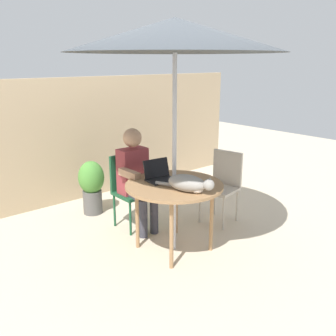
{
  "coord_description": "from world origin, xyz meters",
  "views": [
    {
      "loc": [
        -2.46,
        -2.78,
        1.99
      ],
      "look_at": [
        0.0,
        0.1,
        0.9
      ],
      "focal_mm": 40.16,
      "sensor_mm": 36.0,
      "label": 1
    }
  ],
  "objects_px": {
    "chair_empty": "(223,181)",
    "potted_plant_near_fence": "(92,184)",
    "chair_occupied": "(129,185)",
    "laptop": "(159,174)",
    "patio_table": "(174,190)",
    "cat": "(189,184)",
    "patio_umbrella": "(175,35)",
    "person_seated": "(136,174)"
  },
  "relations": [
    {
      "from": "potted_plant_near_fence",
      "to": "patio_umbrella",
      "type": "bearing_deg",
      "value": -83.46
    },
    {
      "from": "patio_umbrella",
      "to": "potted_plant_near_fence",
      "type": "relative_size",
      "value": 3.29
    },
    {
      "from": "chair_empty",
      "to": "patio_umbrella",
      "type": "bearing_deg",
      "value": -169.2
    },
    {
      "from": "chair_empty",
      "to": "person_seated",
      "type": "bearing_deg",
      "value": 153.83
    },
    {
      "from": "patio_table",
      "to": "cat",
      "type": "height_order",
      "value": "cat"
    },
    {
      "from": "chair_occupied",
      "to": "laptop",
      "type": "bearing_deg",
      "value": -92.66
    },
    {
      "from": "patio_umbrella",
      "to": "chair_occupied",
      "type": "distance_m",
      "value": 1.88
    },
    {
      "from": "chair_empty",
      "to": "potted_plant_near_fence",
      "type": "relative_size",
      "value": 1.24
    },
    {
      "from": "chair_occupied",
      "to": "chair_empty",
      "type": "bearing_deg",
      "value": -33.07
    },
    {
      "from": "patio_table",
      "to": "chair_occupied",
      "type": "bearing_deg",
      "value": 90.0
    },
    {
      "from": "patio_umbrella",
      "to": "chair_occupied",
      "type": "xyz_separation_m",
      "value": [
        0.0,
        0.83,
        -1.69
      ]
    },
    {
      "from": "chair_occupied",
      "to": "person_seated",
      "type": "relative_size",
      "value": 0.72
    },
    {
      "from": "patio_table",
      "to": "person_seated",
      "type": "relative_size",
      "value": 0.83
    },
    {
      "from": "chair_occupied",
      "to": "potted_plant_near_fence",
      "type": "height_order",
      "value": "chair_occupied"
    },
    {
      "from": "laptop",
      "to": "potted_plant_near_fence",
      "type": "height_order",
      "value": "laptop"
    },
    {
      "from": "cat",
      "to": "person_seated",
      "type": "bearing_deg",
      "value": 87.11
    },
    {
      "from": "chair_occupied",
      "to": "chair_empty",
      "type": "xyz_separation_m",
      "value": [
        0.99,
        -0.64,
        0.0
      ]
    },
    {
      "from": "chair_occupied",
      "to": "cat",
      "type": "xyz_separation_m",
      "value": [
        -0.05,
        -1.11,
        0.31
      ]
    },
    {
      "from": "laptop",
      "to": "patio_umbrella",
      "type": "bearing_deg",
      "value": -82.52
    },
    {
      "from": "patio_table",
      "to": "chair_empty",
      "type": "bearing_deg",
      "value": 10.8
    },
    {
      "from": "potted_plant_near_fence",
      "to": "cat",
      "type": "bearing_deg",
      "value": -86.07
    },
    {
      "from": "patio_umbrella",
      "to": "potted_plant_near_fence",
      "type": "bearing_deg",
      "value": 96.54
    },
    {
      "from": "cat",
      "to": "potted_plant_near_fence",
      "type": "relative_size",
      "value": 0.87
    },
    {
      "from": "patio_table",
      "to": "patio_umbrella",
      "type": "xyz_separation_m",
      "value": [
        0.0,
        0.0,
        1.53
      ]
    },
    {
      "from": "chair_empty",
      "to": "laptop",
      "type": "relative_size",
      "value": 2.73
    },
    {
      "from": "patio_table",
      "to": "chair_occupied",
      "type": "xyz_separation_m",
      "value": [
        0.0,
        0.83,
        -0.16
      ]
    },
    {
      "from": "laptop",
      "to": "chair_empty",
      "type": "bearing_deg",
      "value": -1.64
    },
    {
      "from": "laptop",
      "to": "patio_table",
      "type": "bearing_deg",
      "value": -82.52
    },
    {
      "from": "patio_table",
      "to": "laptop",
      "type": "xyz_separation_m",
      "value": [
        -0.03,
        0.22,
        0.13
      ]
    },
    {
      "from": "chair_empty",
      "to": "potted_plant_near_fence",
      "type": "xyz_separation_m",
      "value": [
        -1.16,
        1.27,
        -0.12
      ]
    },
    {
      "from": "patio_umbrella",
      "to": "laptop",
      "type": "distance_m",
      "value": 1.42
    },
    {
      "from": "chair_occupied",
      "to": "person_seated",
      "type": "bearing_deg",
      "value": -90.0
    },
    {
      "from": "chair_occupied",
      "to": "person_seated",
      "type": "height_order",
      "value": "person_seated"
    },
    {
      "from": "chair_occupied",
      "to": "laptop",
      "type": "distance_m",
      "value": 0.68
    },
    {
      "from": "person_seated",
      "to": "cat",
      "type": "height_order",
      "value": "person_seated"
    },
    {
      "from": "laptop",
      "to": "cat",
      "type": "bearing_deg",
      "value": -92.25
    },
    {
      "from": "patio_table",
      "to": "cat",
      "type": "distance_m",
      "value": 0.32
    },
    {
      "from": "patio_table",
      "to": "person_seated",
      "type": "xyz_separation_m",
      "value": [
        0.0,
        0.67,
        0.01
      ]
    },
    {
      "from": "chair_empty",
      "to": "cat",
      "type": "xyz_separation_m",
      "value": [
        -1.04,
        -0.47,
        0.31
      ]
    },
    {
      "from": "patio_umbrella",
      "to": "cat",
      "type": "xyz_separation_m",
      "value": [
        -0.05,
        -0.28,
        -1.38
      ]
    },
    {
      "from": "chair_occupied",
      "to": "cat",
      "type": "distance_m",
      "value": 1.15
    },
    {
      "from": "person_seated",
      "to": "cat",
      "type": "distance_m",
      "value": 0.96
    }
  ]
}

